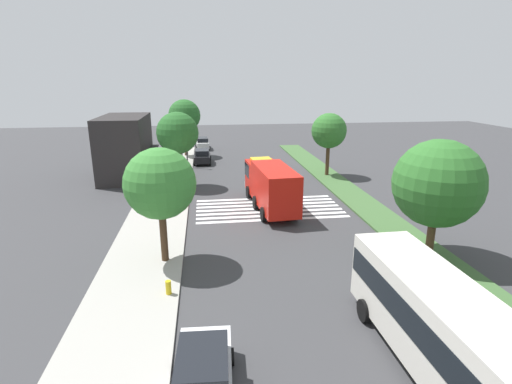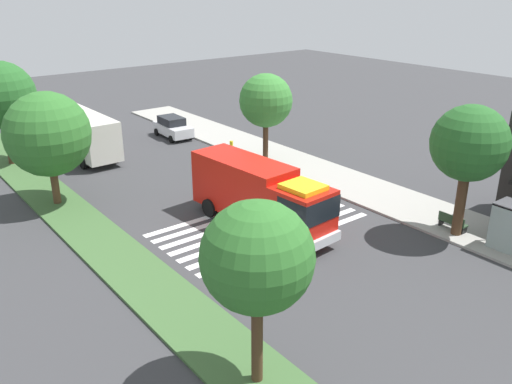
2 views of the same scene
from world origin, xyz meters
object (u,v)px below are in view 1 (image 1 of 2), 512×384
(fire_truck, at_px, (270,183))
(parked_car_west, at_px, (203,374))
(median_tree_west, at_px, (438,184))
(bus_stop_shelter, at_px, (179,161))
(fire_hydrant, at_px, (168,287))
(parked_car_east, at_px, (202,143))
(parked_car_mid, at_px, (202,156))
(bench_near_shelter, at_px, (177,182))
(sidewalk_tree_far_west, at_px, (160,184))
(transit_bus, at_px, (448,331))
(median_tree_center, at_px, (329,131))
(street_lamp, at_px, (186,137))
(sidewalk_tree_west, at_px, (178,134))
(sidewalk_tree_center, at_px, (184,116))

(fire_truck, height_order, parked_car_west, fire_truck)
(parked_car_west, distance_m, median_tree_west, 16.70)
(bus_stop_shelter, relative_size, fire_hydrant, 5.00)
(parked_car_east, height_order, bus_stop_shelter, bus_stop_shelter)
(parked_car_mid, bearing_deg, fire_truck, -161.49)
(parked_car_mid, height_order, bus_stop_shelter, bus_stop_shelter)
(parked_car_west, xyz_separation_m, bench_near_shelter, (26.58, 2.50, -0.34))
(median_tree_west, bearing_deg, sidewalk_tree_far_west, 85.28)
(bus_stop_shelter, xyz_separation_m, bench_near_shelter, (-4.00, 0.03, -1.30))
(transit_bus, height_order, bench_near_shelter, transit_bus)
(parked_car_west, bearing_deg, bench_near_shelter, 8.21)
(parked_car_west, bearing_deg, median_tree_center, -21.86)
(street_lamp, relative_size, sidewalk_tree_west, 0.82)
(sidewalk_tree_center, height_order, fire_hydrant, sidewalk_tree_center)
(sidewalk_tree_far_west, bearing_deg, sidewalk_tree_west, 0.00)
(street_lamp, height_order, sidewalk_tree_center, sidewalk_tree_center)
(parked_car_east, xyz_separation_m, sidewalk_tree_far_west, (-37.71, 2.20, 3.84))
(sidewalk_tree_west, height_order, sidewalk_tree_center, sidewalk_tree_center)
(bus_stop_shelter, relative_size, sidewalk_tree_far_west, 0.53)
(parked_car_east, bearing_deg, median_tree_west, -164.01)
(parked_car_mid, relative_size, median_tree_west, 0.63)
(parked_car_west, relative_size, street_lamp, 0.76)
(fire_truck, relative_size, street_lamp, 1.65)
(sidewalk_tree_center, bearing_deg, sidewalk_tree_far_west, -180.00)
(parked_car_west, relative_size, sidewalk_tree_far_west, 0.67)
(sidewalk_tree_far_west, relative_size, sidewalk_tree_west, 0.92)
(sidewalk_tree_center, bearing_deg, parked_car_mid, -155.94)
(transit_bus, height_order, street_lamp, street_lamp)
(parked_car_east, height_order, sidewalk_tree_far_west, sidewalk_tree_far_west)
(parked_car_east, height_order, bench_near_shelter, parked_car_east)
(median_tree_west, bearing_deg, parked_car_east, 19.09)
(median_tree_center, relative_size, fire_hydrant, 9.52)
(fire_hydrant, bearing_deg, sidewalk_tree_far_west, 7.43)
(bench_near_shelter, xyz_separation_m, sidewalk_tree_center, (16.10, -0.30, 4.89))
(parked_car_west, distance_m, bench_near_shelter, 26.70)
(parked_car_mid, relative_size, sidewalk_tree_west, 0.61)
(bench_near_shelter, bearing_deg, transit_bus, -158.03)
(parked_car_west, relative_size, parked_car_east, 0.97)
(parked_car_mid, height_order, fire_hydrant, parked_car_mid)
(median_tree_center, bearing_deg, sidewalk_tree_center, 49.67)
(sidewalk_tree_west, xyz_separation_m, median_tree_center, (2.30, -15.70, -0.33))
(median_tree_center, bearing_deg, parked_car_east, 35.68)
(fire_truck, bearing_deg, fire_hydrant, 146.86)
(parked_car_west, relative_size, sidewalk_tree_center, 0.59)
(parked_car_west, xyz_separation_m, sidewalk_tree_far_west, (10.43, 2.20, 3.80))
(sidewalk_tree_west, bearing_deg, parked_car_mid, -11.61)
(bus_stop_shelter, xyz_separation_m, street_lamp, (5.12, -0.67, 1.74))
(street_lamp, bearing_deg, fire_truck, -155.54)
(bus_stop_shelter, distance_m, bench_near_shelter, 4.20)
(sidewalk_tree_far_west, relative_size, median_tree_center, 0.99)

